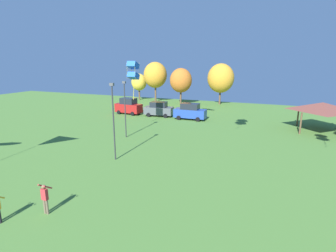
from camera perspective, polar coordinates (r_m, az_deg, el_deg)
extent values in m
cylinder|color=brown|center=(16.98, -25.24, -15.53)|extent=(0.14, 0.14, 0.88)
cylinder|color=brown|center=(16.86, -24.80, -15.70)|extent=(0.14, 0.14, 0.88)
cube|color=#B72D33|center=(16.57, -25.30, -13.28)|extent=(0.36, 0.20, 0.66)
sphere|color=brown|center=(16.38, -25.47, -11.86)|extent=(0.24, 0.24, 0.24)
cylinder|color=#B72D33|center=(16.60, -25.73, -11.65)|extent=(0.08, 0.53, 0.40)
cylinder|color=#B72D33|center=(16.30, -24.66, -12.01)|extent=(0.08, 0.53, 0.40)
cylinder|color=black|center=(17.23, -32.78, -16.18)|extent=(0.14, 0.14, 0.81)
cylinder|color=gold|center=(16.70, -32.73, -12.91)|extent=(0.08, 0.49, 0.37)
cube|color=blue|center=(32.57, -7.62, 12.99)|extent=(1.14, 1.29, 0.99)
cube|color=blue|center=(32.61, -7.55, 10.80)|extent=(1.14, 1.29, 0.99)
cylinder|color=yellow|center=(32.39, -8.91, 11.84)|extent=(0.02, 0.02, 1.87)
cylinder|color=yellow|center=(31.85, -7.21, 11.86)|extent=(0.02, 0.02, 1.87)
cylinder|color=yellow|center=(33.32, -7.94, 11.93)|extent=(0.02, 0.02, 1.87)
cylinder|color=yellow|center=(32.80, -6.28, 11.94)|extent=(0.02, 0.02, 1.87)
cylinder|color=yellow|center=(32.74, -7.46, 7.90)|extent=(0.05, 0.40, 2.50)
cube|color=maroon|center=(43.22, -8.57, 3.90)|extent=(4.54, 2.17, 1.36)
cube|color=#1E232D|center=(43.03, -8.63, 5.42)|extent=(2.56, 1.84, 0.95)
cylinder|color=black|center=(41.86, -7.74, 2.66)|extent=(0.66, 0.28, 0.64)
cylinder|color=black|center=(43.27, -6.40, 3.07)|extent=(0.66, 0.28, 0.64)
cylinder|color=black|center=(43.47, -10.67, 2.96)|extent=(0.66, 0.28, 0.64)
cylinder|color=black|center=(44.83, -9.29, 3.35)|extent=(0.66, 0.28, 0.64)
cube|color=#4C5156|center=(41.06, -2.03, 3.38)|extent=(4.59, 2.30, 1.15)
cube|color=#1E232D|center=(40.90, -2.04, 4.72)|extent=(2.60, 1.95, 0.81)
cylinder|color=black|center=(39.90, -0.57, 2.23)|extent=(0.66, 0.28, 0.64)
cylinder|color=black|center=(41.64, 0.18, 2.73)|extent=(0.66, 0.28, 0.64)
cylinder|color=black|center=(40.76, -4.27, 2.44)|extent=(0.66, 0.28, 0.64)
cylinder|color=black|center=(42.48, -3.39, 2.93)|extent=(0.66, 0.28, 0.64)
cube|color=#234299|center=(38.80, 4.81, 2.77)|extent=(4.67, 1.79, 1.23)
cube|color=#1E232D|center=(38.61, 4.84, 4.30)|extent=(2.57, 1.65, 0.86)
cylinder|color=black|center=(37.68, 6.49, 1.44)|extent=(0.64, 0.22, 0.64)
cylinder|color=black|center=(39.37, 7.20, 1.96)|extent=(0.64, 0.22, 0.64)
cylinder|color=black|center=(38.54, 2.34, 1.80)|extent=(0.64, 0.22, 0.64)
cylinder|color=black|center=(40.19, 3.20, 2.29)|extent=(0.64, 0.22, 0.64)
cylinder|color=brown|center=(34.53, 26.92, 0.51)|extent=(0.20, 0.20, 2.60)
cylinder|color=brown|center=(39.06, 26.45, 1.97)|extent=(0.20, 0.20, 2.60)
pyramid|color=brown|center=(36.76, 30.60, 3.68)|extent=(6.05, 6.00, 1.00)
cylinder|color=#2D2D33|center=(22.74, -11.73, 0.44)|extent=(0.12, 0.12, 6.44)
cube|color=#4C4C51|center=(22.22, -12.16, 8.84)|extent=(0.36, 0.20, 0.24)
cylinder|color=#2D2D33|center=(29.56, -9.31, 3.26)|extent=(0.12, 0.12, 6.06)
cube|color=#4C4C51|center=(29.15, -9.55, 9.35)|extent=(0.36, 0.20, 0.24)
cylinder|color=brown|center=(59.08, -6.26, 6.97)|extent=(0.36, 0.36, 2.66)
ellipsoid|color=gold|center=(58.82, -6.33, 9.47)|extent=(3.36, 3.36, 3.69)
cylinder|color=brown|center=(56.11, -2.74, 7.24)|extent=(0.36, 0.36, 3.77)
ellipsoid|color=gold|center=(55.80, -2.78, 11.03)|extent=(4.88, 4.88, 5.37)
cylinder|color=brown|center=(52.78, 2.78, 6.44)|extent=(0.36, 0.36, 3.09)
ellipsoid|color=#BC6623|center=(52.46, 2.82, 9.89)|extent=(4.35, 4.35, 4.79)
cylinder|color=brown|center=(53.52, 11.22, 6.37)|extent=(0.36, 0.36, 3.22)
ellipsoid|color=gold|center=(53.18, 11.40, 10.16)|extent=(5.17, 5.17, 5.69)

